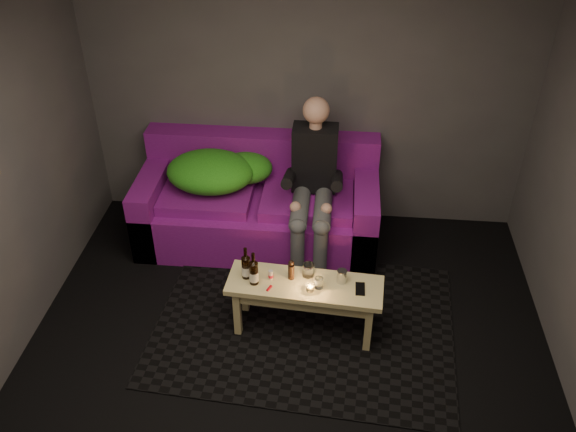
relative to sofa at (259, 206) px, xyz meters
name	(u,v)px	position (x,y,z in m)	size (l,w,h in m)	color
floor	(282,392)	(0.40, -1.82, -0.34)	(4.50, 4.50, 0.00)	black
room	(288,158)	(0.40, -1.35, 1.31)	(4.50, 4.50, 4.50)	silver
rug	(304,323)	(0.51, -1.14, -0.33)	(2.34, 1.70, 0.01)	black
sofa	(259,206)	(0.00, 0.00, 0.00)	(2.15, 0.97, 0.93)	#781181
green_blanket	(217,171)	(-0.37, -0.01, 0.36)	(0.95, 0.65, 0.32)	#228317
person	(313,181)	(0.50, -0.18, 0.41)	(0.39, 0.89, 1.44)	black
coffee_table	(305,292)	(0.51, -1.19, 0.06)	(1.19, 0.45, 0.48)	#E1CD84
beer_bottle_a	(246,267)	(0.06, -1.16, 0.24)	(0.07, 0.07, 0.27)	black
beer_bottle_b	(254,272)	(0.13, -1.22, 0.25)	(0.07, 0.07, 0.28)	black
salt_shaker	(271,275)	(0.25, -1.16, 0.18)	(0.04, 0.04, 0.08)	silver
pepper_mill	(291,272)	(0.40, -1.14, 0.21)	(0.05, 0.05, 0.13)	black
tumbler_back	(308,270)	(0.53, -1.10, 0.20)	(0.09, 0.09, 0.11)	white
tealight	(310,288)	(0.55, -1.26, 0.17)	(0.06, 0.06, 0.05)	white
tumbler_front	(319,283)	(0.61, -1.22, 0.19)	(0.07, 0.07, 0.08)	white
steel_cup	(342,276)	(0.78, -1.14, 0.19)	(0.08, 0.08, 0.10)	#B0B1B7
smartphone	(360,289)	(0.92, -1.22, 0.15)	(0.07, 0.14, 0.01)	black
red_lighter	(269,288)	(0.25, -1.27, 0.15)	(0.02, 0.06, 0.01)	#B60B17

